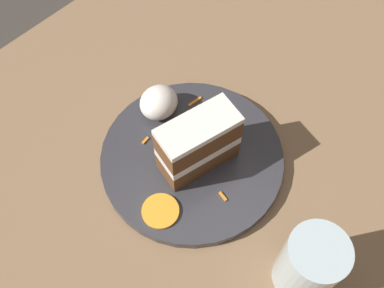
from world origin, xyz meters
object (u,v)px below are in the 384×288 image
object	(u,v)px
cream_dollop	(159,102)
drinking_glass	(308,266)
cake_slice	(198,143)
orange_garnish	(160,211)
plate	(192,158)

from	to	relation	value
cream_dollop	drinking_glass	xyz separation A→B (m)	(0.06, 0.33, 0.01)
cake_slice	orange_garnish	distance (m)	0.11
orange_garnish	drinking_glass	xyz separation A→B (m)	(-0.07, 0.20, 0.03)
plate	orange_garnish	world-z (taller)	orange_garnish
cake_slice	cream_dollop	bearing A→B (deg)	-178.66
cake_slice	cream_dollop	world-z (taller)	cake_slice
plate	cream_dollop	bearing A→B (deg)	-104.45
cake_slice	drinking_glass	size ratio (longest dim) A/B	1.05
cream_dollop	orange_garnish	size ratio (longest dim) A/B	1.17
cake_slice	orange_garnish	bearing A→B (deg)	-65.57
plate	drinking_glass	bearing A→B (deg)	82.30
plate	drinking_glass	world-z (taller)	drinking_glass
plate	drinking_glass	distance (m)	0.24
plate	cream_dollop	size ratio (longest dim) A/B	4.46
cream_dollop	orange_garnish	xyz separation A→B (m)	(0.12, 0.13, -0.02)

